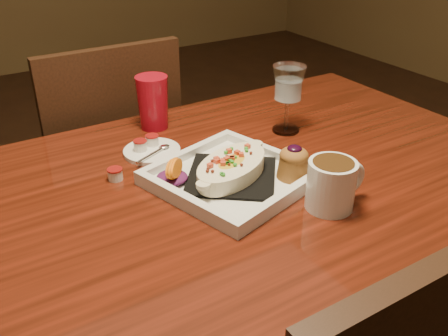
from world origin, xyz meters
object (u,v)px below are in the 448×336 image
goblet (288,87)px  table (207,233)px  chair_far (109,170)px  saucer (151,150)px  plate (237,172)px  coffee_mug (333,183)px  red_tumbler (153,103)px

goblet → table: bearing=-154.1°
chair_far → goblet: size_ratio=5.47×
chair_far → saucer: size_ratio=7.03×
table → plate: size_ratio=4.26×
coffee_mug → plate: bearing=121.9°
table → coffee_mug: coffee_mug is taller
table → coffee_mug: (0.18, -0.17, 0.15)m
table → chair_far: (-0.00, 0.63, -0.15)m
chair_far → saucer: (-0.02, -0.40, 0.25)m
plate → saucer: (-0.10, 0.22, -0.02)m
plate → table: bearing=168.6°
table → red_tumbler: bearing=82.0°
chair_far → saucer: chair_far is taller
chair_far → red_tumbler: size_ratio=6.83×
saucer → red_tumbler: bearing=61.7°
table → chair_far: chair_far is taller
plate → saucer: plate is taller
chair_far → red_tumbler: chair_far is taller
table → coffee_mug: 0.29m
chair_far → goblet: chair_far is taller
plate → goblet: 0.30m
red_tumbler → coffee_mug: bearing=-76.0°
chair_far → red_tumbler: 0.42m
chair_far → plate: size_ratio=2.64×
table → saucer: (-0.02, 0.22, 0.11)m
red_tumbler → chair_far: bearing=100.3°
plate → coffee_mug: 0.20m
chair_far → red_tumbler: bearing=100.3°
goblet → red_tumbler: goblet is taller
table → saucer: saucer is taller
plate → saucer: 0.24m
chair_far → coffee_mug: chair_far is taller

